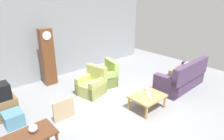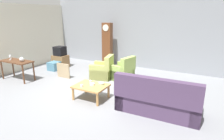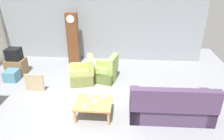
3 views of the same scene
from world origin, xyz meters
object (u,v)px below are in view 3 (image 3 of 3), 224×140
at_px(tv_stand_cabinet, 16,66).
at_px(storage_box_blue, 12,75).
at_px(tv_crt, 14,54).
at_px(cup_blue_rimmed, 85,106).
at_px(armchair_olive_near, 83,74).
at_px(armchair_olive_far, 106,72).
at_px(bowl_white_stacked, 95,101).
at_px(coffee_table_wood, 93,104).
at_px(framed_picture_leaning, 35,83).
at_px(couch_floral, 171,107).
at_px(cup_white_porcelain, 89,97).
at_px(bowl_shallow_green, 104,97).
at_px(grandfather_clock, 73,39).

relative_size(tv_stand_cabinet, storage_box_blue, 1.42).
relative_size(tv_crt, cup_blue_rimmed, 6.10).
distance_m(armchair_olive_near, tv_crt, 2.69).
distance_m(armchair_olive_far, bowl_white_stacked, 2.02).
height_order(coffee_table_wood, tv_crt, tv_crt).
bearing_deg(armchair_olive_near, cup_blue_rimmed, -76.69).
relative_size(armchair_olive_near, framed_picture_leaning, 1.57).
height_order(couch_floral, bowl_white_stacked, couch_floral).
bearing_deg(bowl_white_stacked, cup_white_porcelain, 134.50).
distance_m(armchair_olive_near, coffee_table_wood, 1.93).
bearing_deg(tv_crt, bowl_white_stacked, -34.75).
height_order(armchair_olive_far, bowl_shallow_green, armchair_olive_far).
bearing_deg(armchair_olive_far, coffee_table_wood, -92.98).
bearing_deg(cup_blue_rimmed, tv_crt, 140.70).
height_order(tv_crt, cup_white_porcelain, tv_crt).
bearing_deg(framed_picture_leaning, tv_stand_cabinet, 135.54).
bearing_deg(storage_box_blue, bowl_shallow_green, -24.71).
bearing_deg(grandfather_clock, cup_blue_rimmed, -72.25).
relative_size(storage_box_blue, cup_white_porcelain, 6.27).
relative_size(grandfather_clock, tv_stand_cabinet, 3.04).
relative_size(framed_picture_leaning, bowl_white_stacked, 4.13).
bearing_deg(couch_floral, grandfather_clock, 134.32).
bearing_deg(armchair_olive_far, tv_crt, 175.47).
height_order(framed_picture_leaning, storage_box_blue, framed_picture_leaning).
bearing_deg(tv_stand_cabinet, storage_box_blue, -81.04).
bearing_deg(cup_white_porcelain, framed_picture_leaning, 153.93).
bearing_deg(bowl_shallow_green, armchair_olive_far, 94.29).
xyz_separation_m(grandfather_clock, framed_picture_leaning, (-0.72, -2.35, -0.75)).
height_order(couch_floral, grandfather_clock, grandfather_clock).
bearing_deg(bowl_shallow_green, grandfather_clock, 115.96).
height_order(armchair_olive_far, storage_box_blue, armchair_olive_far).
distance_m(couch_floral, armchair_olive_far, 2.74).
relative_size(framed_picture_leaning, cup_white_porcelain, 7.85).
xyz_separation_m(framed_picture_leaning, cup_white_porcelain, (1.93, -0.95, 0.17)).
bearing_deg(couch_floral, armchair_olive_near, 146.30).
xyz_separation_m(coffee_table_wood, cup_blue_rimmed, (-0.17, -0.23, 0.10)).
bearing_deg(grandfather_clock, bowl_white_stacked, -68.12).
bearing_deg(cup_blue_rimmed, storage_box_blue, 146.34).
xyz_separation_m(armchair_olive_far, cup_white_porcelain, (-0.24, -1.84, 0.16)).
xyz_separation_m(cup_white_porcelain, cup_blue_rimmed, (-0.03, -0.42, 0.00)).
distance_m(bowl_white_stacked, bowl_shallow_green, 0.28).
distance_m(couch_floral, cup_white_porcelain, 2.14).
distance_m(tv_crt, framed_picture_leaning, 1.72).
height_order(tv_stand_cabinet, tv_crt, tv_crt).
bearing_deg(armchair_olive_far, framed_picture_leaning, -157.74).
height_order(cup_white_porcelain, bowl_shallow_green, cup_white_porcelain).
bearing_deg(storage_box_blue, tv_crt, 98.96).
relative_size(couch_floral, armchair_olive_near, 2.25).
xyz_separation_m(framed_picture_leaning, bowl_white_stacked, (2.11, -1.13, 0.17)).
bearing_deg(cup_blue_rimmed, bowl_shallow_green, 46.21).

